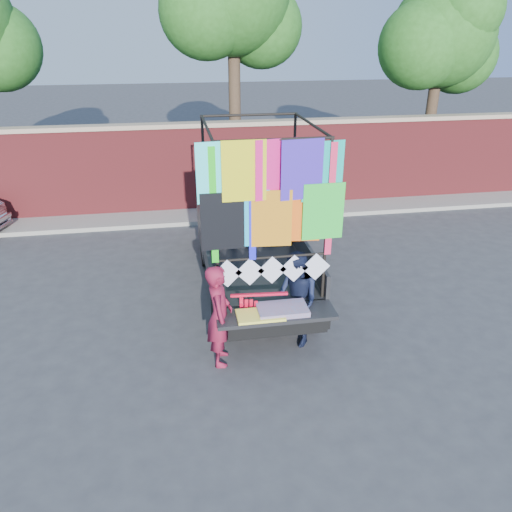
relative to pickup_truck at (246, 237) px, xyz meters
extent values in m
plane|color=#38383A|center=(-0.47, -2.48, -0.91)|extent=(90.00, 90.00, 0.00)
cube|color=maroon|center=(-0.47, 4.52, 0.34)|extent=(30.00, 0.35, 2.50)
cube|color=tan|center=(-0.47, 4.52, 1.64)|extent=(30.00, 0.45, 0.12)
cube|color=gray|center=(-0.47, 3.82, -0.85)|extent=(30.00, 1.20, 0.12)
cylinder|color=#38281C|center=(0.53, 5.72, 1.82)|extent=(0.36, 0.36, 5.46)
sphere|color=#235A19|center=(1.43, 6.12, 4.16)|extent=(2.40, 2.40, 2.40)
sphere|color=#235A19|center=(-0.27, 5.42, 4.55)|extent=(2.60, 2.60, 2.60)
cylinder|color=#38281C|center=(7.03, 5.72, 1.36)|extent=(0.36, 0.36, 4.55)
sphere|color=#235A19|center=(7.03, 5.72, 3.96)|extent=(3.20, 3.20, 3.20)
sphere|color=#235A19|center=(7.93, 6.12, 3.31)|extent=(2.40, 2.40, 2.40)
sphere|color=#235A19|center=(6.23, 5.42, 3.64)|extent=(2.60, 2.60, 2.60)
sphere|color=#235A19|center=(7.33, 5.12, 4.61)|extent=(2.20, 2.20, 2.20)
cylinder|color=black|center=(-0.84, 0.65, -0.56)|extent=(0.24, 0.71, 0.71)
cylinder|color=black|center=(-0.84, -2.26, -0.56)|extent=(0.24, 0.71, 0.71)
cylinder|color=black|center=(0.84, 0.65, -0.56)|extent=(0.24, 0.71, 0.71)
cylinder|color=black|center=(0.84, -2.26, -0.56)|extent=(0.24, 0.71, 0.71)
cube|color=black|center=(0.00, -0.86, -0.38)|extent=(1.83, 4.52, 0.32)
cube|color=black|center=(0.00, -1.66, -0.07)|extent=(1.94, 2.48, 0.11)
cube|color=black|center=(-0.95, -1.66, 0.16)|extent=(0.06, 2.48, 0.48)
cube|color=black|center=(0.95, -1.66, 0.16)|extent=(0.06, 2.48, 0.48)
cube|color=black|center=(0.00, -0.45, 0.16)|extent=(1.94, 0.06, 0.48)
cube|color=black|center=(0.00, 0.60, 0.22)|extent=(1.94, 1.72, 1.35)
cube|color=#8C9EAD|center=(0.00, 0.11, 0.65)|extent=(1.72, 0.06, 0.59)
cube|color=#8C9EAD|center=(0.00, 1.40, 0.43)|extent=(1.72, 0.11, 0.75)
cube|color=black|center=(0.00, 1.78, -0.05)|extent=(1.88, 0.97, 0.59)
cube|color=black|center=(0.00, -3.17, -0.05)|extent=(1.94, 0.59, 0.06)
cube|color=black|center=(0.00, -2.92, -0.46)|extent=(1.99, 0.16, 0.19)
cylinder|color=black|center=(-0.88, -2.79, 1.32)|extent=(0.05, 0.05, 2.69)
cylinder|color=black|center=(-0.88, -0.53, 1.32)|extent=(0.05, 0.05, 2.69)
cylinder|color=black|center=(0.88, -2.79, 1.32)|extent=(0.05, 0.05, 2.69)
cylinder|color=black|center=(0.88, -0.53, 1.32)|extent=(0.05, 0.05, 2.69)
cylinder|color=black|center=(0.00, -2.79, 2.67)|extent=(1.83, 0.05, 0.05)
cylinder|color=black|center=(0.00, -0.53, 2.67)|extent=(1.83, 0.05, 0.05)
cylinder|color=black|center=(-0.88, -1.66, 2.67)|extent=(0.05, 2.31, 0.05)
cylinder|color=black|center=(0.88, -1.66, 2.67)|extent=(0.05, 2.31, 0.05)
cylinder|color=black|center=(0.00, -2.79, 0.79)|extent=(1.83, 0.04, 0.04)
cube|color=#35F6FF|center=(-0.81, -2.82, 2.19)|extent=(0.67, 0.02, 0.91)
cube|color=yellow|center=(-0.40, -2.86, 2.19)|extent=(0.67, 0.02, 0.91)
cube|color=#F21A78|center=(0.00, -2.82, 2.19)|extent=(0.67, 0.02, 0.91)
cube|color=#3E25BB|center=(0.40, -2.86, 2.19)|extent=(0.67, 0.02, 0.91)
cube|color=#0CB4A4|center=(0.81, -2.82, 2.19)|extent=(0.67, 0.02, 0.91)
cube|color=black|center=(-0.81, -2.86, 1.49)|extent=(0.67, 0.02, 0.91)
cube|color=#1BB9F5|center=(-0.40, -2.82, 1.49)|extent=(0.67, 0.02, 0.91)
cube|color=orange|center=(0.00, -2.86, 1.49)|extent=(0.67, 0.02, 0.91)
cube|color=orange|center=(0.40, -2.82, 1.49)|extent=(0.67, 0.02, 0.91)
cube|color=green|center=(0.81, -2.86, 1.49)|extent=(0.67, 0.02, 0.91)
cube|color=#1BD81B|center=(-0.91, -2.84, 1.70)|extent=(0.11, 0.01, 1.83)
cube|color=#EE2755|center=(0.91, -2.84, 1.70)|extent=(0.11, 0.01, 1.83)
cube|color=#1C21FF|center=(-0.32, -2.84, 1.70)|extent=(0.11, 0.01, 1.83)
cube|color=white|center=(-0.73, -2.83, 0.57)|extent=(0.49, 0.01, 0.49)
cube|color=white|center=(-0.37, -2.83, 0.57)|extent=(0.49, 0.01, 0.49)
cube|color=white|center=(0.00, -2.83, 0.57)|extent=(0.49, 0.01, 0.49)
cube|color=white|center=(0.37, -2.83, 0.57)|extent=(0.49, 0.01, 0.49)
cube|color=white|center=(0.73, -2.83, 0.57)|extent=(0.49, 0.01, 0.49)
cube|color=red|center=(0.11, -3.17, 0.02)|extent=(0.81, 0.48, 0.09)
cube|color=#FFF650|center=(-0.27, -3.25, 0.00)|extent=(0.75, 0.43, 0.04)
imported|color=maroon|center=(-0.90, -3.08, -0.04)|extent=(0.48, 0.67, 1.75)
imported|color=#161C37|center=(0.45, -2.75, -0.06)|extent=(0.90, 1.00, 1.70)
cube|color=red|center=(-0.23, -2.92, 0.19)|extent=(0.94, 0.12, 0.04)
cube|color=red|center=(-0.52, -2.94, -0.11)|extent=(0.06, 0.02, 0.54)
cube|color=red|center=(-0.45, -2.94, -0.13)|extent=(0.06, 0.02, 0.54)
cube|color=red|center=(-0.37, -2.94, -0.15)|extent=(0.06, 0.02, 0.54)
cube|color=red|center=(-0.29, -2.94, -0.17)|extent=(0.06, 0.02, 0.54)
camera|label=1|loc=(-1.48, -9.92, 4.17)|focal=35.00mm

